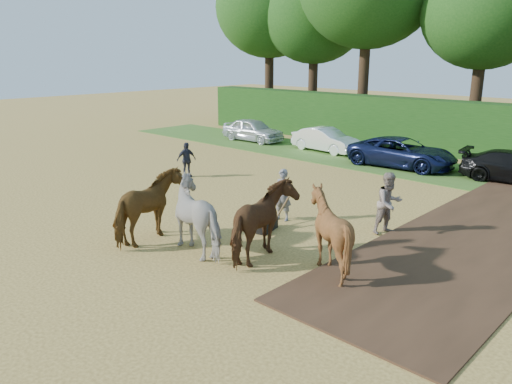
{
  "coord_description": "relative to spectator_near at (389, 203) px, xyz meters",
  "views": [
    {
      "loc": [
        6.42,
        -9.01,
        5.49
      ],
      "look_at": [
        -3.71,
        1.69,
        1.4
      ],
      "focal_mm": 35.0,
      "sensor_mm": 36.0,
      "label": 1
    }
  ],
  "objects": [
    {
      "name": "ground",
      "position": [
        0.8,
        -4.67,
        -0.99
      ],
      "size": [
        120.0,
        120.0,
        0.0
      ],
      "primitive_type": "plane",
      "color": "gold",
      "rests_on": "ground"
    },
    {
      "name": "earth_strip",
      "position": [
        2.3,
        2.33,
        -0.96
      ],
      "size": [
        4.5,
        17.0,
        0.05
      ],
      "primitive_type": "cube",
      "color": "#472D1C",
      "rests_on": "ground"
    },
    {
      "name": "grass_verge",
      "position": [
        0.8,
        9.33,
        -0.97
      ],
      "size": [
        50.0,
        5.0,
        0.03
      ],
      "primitive_type": "cube",
      "color": "#38601E",
      "rests_on": "ground"
    },
    {
      "name": "spectator_near",
      "position": [
        0.0,
        0.0,
        0.0
      ],
      "size": [
        1.04,
        1.16,
        1.97
      ],
      "primitive_type": "imported",
      "rotation": [
        0.0,
        0.0,
        1.2
      ],
      "color": "tan",
      "rests_on": "ground"
    },
    {
      "name": "spectator_far",
      "position": [
        -10.5,
        0.39,
        -0.18
      ],
      "size": [
        0.59,
        1.01,
        1.61
      ],
      "primitive_type": "imported",
      "rotation": [
        0.0,
        0.0,
        1.35
      ],
      "color": "#272834",
      "rests_on": "ground"
    },
    {
      "name": "plough_team",
      "position": [
        -2.29,
        -4.48,
        0.07
      ],
      "size": [
        7.12,
        5.93,
        2.13
      ],
      "color": "brown",
      "rests_on": "ground"
    }
  ]
}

